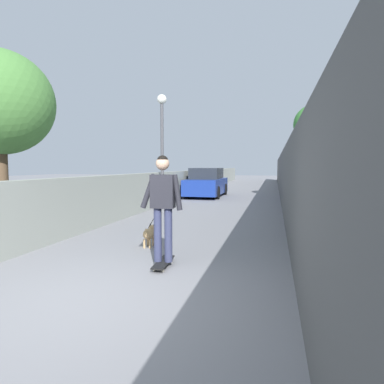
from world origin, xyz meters
name	(u,v)px	position (x,y,z in m)	size (l,w,h in m)	color
ground_plane	(233,197)	(14.00, 0.00, 0.00)	(80.00, 80.00, 0.00)	gray
wall_left	(175,186)	(12.00, 2.57, 0.69)	(48.00, 0.30, 1.39)	#999E93
fence_right	(285,177)	(12.00, -2.57, 1.14)	(48.00, 0.30, 2.29)	#4C4C4C
tree_right_near	(306,152)	(19.00, -4.06, 2.55)	(2.02, 2.02, 3.53)	#473523
tree_right_mid	(315,125)	(13.00, -3.92, 3.55)	(1.98, 1.98, 4.51)	#473523
tree_right_distant	(331,141)	(7.50, -3.79, 2.41)	(1.85, 1.85, 3.35)	#473523
lamp_post	(162,131)	(8.48, 2.02, 2.96)	(0.36, 0.36, 4.32)	#4C4C51
skateboard	(163,262)	(1.58, -0.36, 0.07)	(0.81, 0.25, 0.08)	black
person_skateboarder	(163,200)	(1.58, -0.36, 1.11)	(0.25, 0.71, 1.75)	#333859
dog	(149,233)	(2.81, 0.36, 0.27)	(1.52, 0.85, 1.06)	tan
car_near	(207,183)	(14.03, 1.42, 0.71)	(4.14, 1.80, 1.54)	navy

